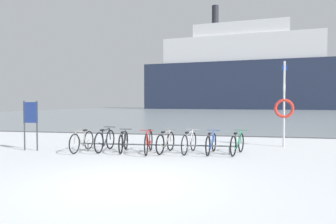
# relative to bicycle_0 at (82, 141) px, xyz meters

# --- Properties ---
(ground) EXTENTS (80.00, 132.00, 0.08)m
(ground) POSITION_rel_bicycle_0_xyz_m (2.97, 50.09, -0.41)
(ground) COLOR silver
(bike_rack) EXTENTS (5.49, 0.41, 0.31)m
(bike_rack) POSITION_rel_bicycle_0_xyz_m (2.66, 0.25, -0.10)
(bike_rack) COLOR #4C5156
(bike_rack) RESTS_ON ground
(bicycle_0) EXTENTS (0.46, 1.70, 0.81)m
(bicycle_0) POSITION_rel_bicycle_0_xyz_m (0.00, 0.00, 0.00)
(bicycle_0) COLOR black
(bicycle_0) RESTS_ON ground
(bicycle_1) EXTENTS (0.46, 1.70, 0.85)m
(bicycle_1) POSITION_rel_bicycle_0_xyz_m (0.76, 0.25, 0.02)
(bicycle_1) COLOR black
(bicycle_1) RESTS_ON ground
(bicycle_2) EXTENTS (0.46, 1.63, 0.78)m
(bicycle_2) POSITION_rel_bicycle_0_xyz_m (1.45, 0.28, -0.02)
(bicycle_2) COLOR black
(bicycle_2) RESTS_ON ground
(bicycle_3) EXTENTS (0.46, 1.80, 0.84)m
(bicycle_3) POSITION_rel_bicycle_0_xyz_m (2.41, 0.15, 0.01)
(bicycle_3) COLOR black
(bicycle_3) RESTS_ON ground
(bicycle_4) EXTENTS (0.47, 1.62, 0.81)m
(bicycle_4) POSITION_rel_bicycle_0_xyz_m (2.96, 0.35, -0.00)
(bicycle_4) COLOR black
(bicycle_4) RESTS_ON ground
(bicycle_5) EXTENTS (0.46, 1.69, 0.80)m
(bicycle_5) POSITION_rel_bicycle_0_xyz_m (3.77, 0.44, -0.00)
(bicycle_5) COLOR black
(bicycle_5) RESTS_ON ground
(bicycle_6) EXTENTS (0.46, 1.68, 0.78)m
(bicycle_6) POSITION_rel_bicycle_0_xyz_m (4.51, 0.48, -0.01)
(bicycle_6) COLOR black
(bicycle_6) RESTS_ON ground
(bicycle_7) EXTENTS (0.59, 1.61, 0.79)m
(bicycle_7) POSITION_rel_bicycle_0_xyz_m (5.38, 0.55, -0.01)
(bicycle_7) COLOR black
(bicycle_7) RESTS_ON ground
(info_sign) EXTENTS (0.55, 0.07, 1.80)m
(info_sign) POSITION_rel_bicycle_0_xyz_m (-1.94, -0.14, 0.84)
(info_sign) COLOR #33383D
(info_sign) RESTS_ON ground
(rescue_post) EXTENTS (0.76, 0.12, 3.35)m
(rescue_post) POSITION_rel_bicycle_0_xyz_m (7.19, 2.72, 1.22)
(rescue_post) COLOR silver
(rescue_post) RESTS_ON ground
(ferry_ship) EXTENTS (54.25, 16.23, 27.85)m
(ferry_ship) POSITION_rel_bicycle_0_xyz_m (8.06, 74.03, 8.97)
(ferry_ship) COLOR #232D47
(ferry_ship) RESTS_ON ground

